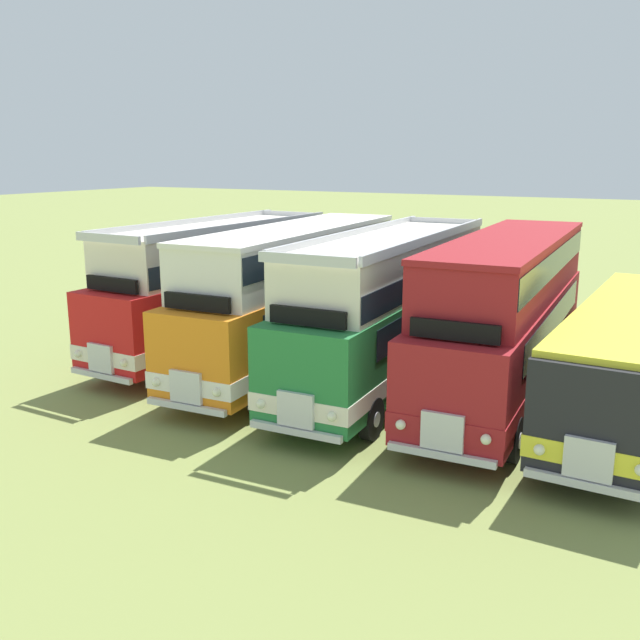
{
  "coord_description": "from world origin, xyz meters",
  "views": [
    {
      "loc": [
        7.88,
        -18.7,
        6.62
      ],
      "look_at": [
        -2.26,
        -0.31,
        1.72
      ],
      "focal_mm": 39.62,
      "sensor_mm": 36.0,
      "label": 1
    }
  ],
  "objects_px": {
    "bus_second_in_row": "(295,292)",
    "bus_fifth_in_row": "(631,354)",
    "bus_first_in_row": "(219,284)",
    "bus_third_in_row": "(391,306)",
    "bus_fourth_in_row": "(506,311)"
  },
  "relations": [
    {
      "from": "bus_second_in_row",
      "to": "bus_fifth_in_row",
      "type": "xyz_separation_m",
      "value": [
        9.78,
        0.09,
        -0.72
      ]
    },
    {
      "from": "bus_first_in_row",
      "to": "bus_second_in_row",
      "type": "height_order",
      "value": "bus_first_in_row"
    },
    {
      "from": "bus_second_in_row",
      "to": "bus_third_in_row",
      "type": "height_order",
      "value": "bus_third_in_row"
    },
    {
      "from": "bus_second_in_row",
      "to": "bus_fourth_in_row",
      "type": "xyz_separation_m",
      "value": [
        6.51,
        0.39,
        0.0
      ]
    },
    {
      "from": "bus_third_in_row",
      "to": "bus_first_in_row",
      "type": "bearing_deg",
      "value": 176.26
    },
    {
      "from": "bus_fifth_in_row",
      "to": "bus_third_in_row",
      "type": "bearing_deg",
      "value": -179.01
    },
    {
      "from": "bus_third_in_row",
      "to": "bus_fifth_in_row",
      "type": "bearing_deg",
      "value": 0.99
    },
    {
      "from": "bus_first_in_row",
      "to": "bus_fifth_in_row",
      "type": "xyz_separation_m",
      "value": [
        13.02,
        -0.31,
        -0.6
      ]
    },
    {
      "from": "bus_third_in_row",
      "to": "bus_fourth_in_row",
      "type": "bearing_deg",
      "value": 7.15
    },
    {
      "from": "bus_third_in_row",
      "to": "bus_fourth_in_row",
      "type": "distance_m",
      "value": 3.28
    },
    {
      "from": "bus_second_in_row",
      "to": "bus_fifth_in_row",
      "type": "bearing_deg",
      "value": 0.55
    },
    {
      "from": "bus_second_in_row",
      "to": "bus_fifth_in_row",
      "type": "height_order",
      "value": "bus_second_in_row"
    },
    {
      "from": "bus_fourth_in_row",
      "to": "bus_first_in_row",
      "type": "bearing_deg",
      "value": 179.9
    },
    {
      "from": "bus_second_in_row",
      "to": "bus_first_in_row",
      "type": "bearing_deg",
      "value": 172.88
    },
    {
      "from": "bus_first_in_row",
      "to": "bus_fourth_in_row",
      "type": "relative_size",
      "value": 0.91
    }
  ]
}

